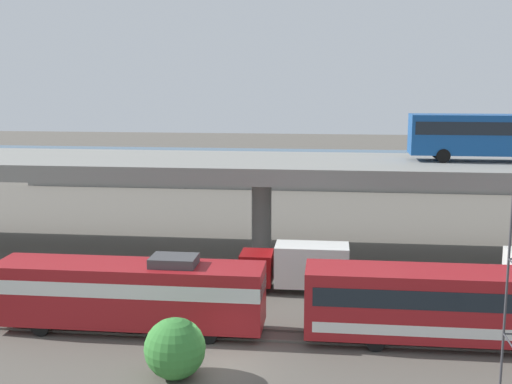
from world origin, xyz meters
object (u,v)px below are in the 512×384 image
at_px(train_locomotive, 117,290).
at_px(parked_car_2, 428,171).
at_px(train_coach_lead, 509,306).
at_px(parked_car_4, 360,169).
at_px(parked_car_0, 176,162).
at_px(service_truck_east, 298,266).
at_px(parked_car_3, 257,169).
at_px(transit_bus_on_overpass, 494,133).
at_px(parked_car_5, 203,167).
at_px(parked_car_1, 94,163).

xyz_separation_m(train_locomotive, parked_car_2, (23.11, 48.50, -0.02)).
xyz_separation_m(train_coach_lead, parked_car_4, (-5.36, 48.85, 0.00)).
relative_size(parked_car_0, parked_car_2, 0.99).
relative_size(parked_car_0, parked_car_4, 1.04).
bearing_deg(service_truck_east, parked_car_0, -67.63).
height_order(train_coach_lead, parked_car_3, train_coach_lead).
distance_m(transit_bus_on_overpass, parked_car_3, 38.42).
relative_size(train_locomotive, parked_car_2, 3.28).
relative_size(transit_bus_on_overpass, parked_car_5, 2.89).
distance_m(parked_car_0, parked_car_4, 24.77).
bearing_deg(parked_car_5, train_coach_lead, -62.75).
distance_m(service_truck_east, parked_car_4, 41.63).
bearing_deg(parked_car_4, service_truck_east, -97.65).
xyz_separation_m(train_locomotive, parked_car_1, (-20.22, 51.47, -0.03)).
bearing_deg(train_coach_lead, parked_car_2, -93.46).
height_order(service_truck_east, parked_car_1, service_truck_east).
distance_m(parked_car_2, parked_car_4, 8.30).
xyz_separation_m(train_coach_lead, parked_car_5, (-25.00, 48.56, -0.00)).
bearing_deg(parked_car_2, parked_car_3, 1.11).
relative_size(train_locomotive, train_coach_lead, 0.75).
bearing_deg(train_coach_lead, parked_car_1, -51.88).
height_order(train_coach_lead, transit_bus_on_overpass, transit_bus_on_overpass).
distance_m(train_coach_lead, parked_car_0, 61.04).
relative_size(parked_car_3, parked_car_5, 1.04).
xyz_separation_m(service_truck_east, parked_car_1, (-29.49, 43.88, 0.53)).
bearing_deg(transit_bus_on_overpass, parked_car_2, 89.74).
height_order(train_locomotive, parked_car_0, train_locomotive).
bearing_deg(parked_car_1, train_coach_lead, -51.88).
bearing_deg(parked_car_3, transit_bus_on_overpass, 123.60).
bearing_deg(parked_car_0, parked_car_2, 171.61).
bearing_deg(train_locomotive, train_coach_lead, -180.00).
distance_m(train_coach_lead, transit_bus_on_overpass, 18.38).
relative_size(train_locomotive, parked_car_0, 3.30).
bearing_deg(parked_car_5, service_truck_east, -71.01).
relative_size(transit_bus_on_overpass, parked_car_2, 2.58).
height_order(train_locomotive, transit_bus_on_overpass, transit_bus_on_overpass).
bearing_deg(parked_car_0, parked_car_4, 169.60).
bearing_deg(parked_car_5, train_locomotive, -84.32).
xyz_separation_m(parked_car_3, parked_car_5, (-6.92, 0.46, -0.00)).
xyz_separation_m(transit_bus_on_overpass, parked_car_0, (-32.51, 36.65, -7.24)).
height_order(transit_bus_on_overpass, parked_car_0, transit_bus_on_overpass).
height_order(parked_car_2, parked_car_5, same).
height_order(train_coach_lead, service_truck_east, train_coach_lead).
xyz_separation_m(parked_car_0, parked_car_3, (11.63, -5.23, -0.00)).
bearing_deg(train_locomotive, parked_car_1, -68.55).
bearing_deg(train_coach_lead, parked_car_3, -69.39).
height_order(parked_car_0, parked_car_4, same).
distance_m(transit_bus_on_overpass, parked_car_4, 33.98).
bearing_deg(parked_car_0, parked_car_1, 9.84).
relative_size(parked_car_0, parked_car_5, 1.11).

